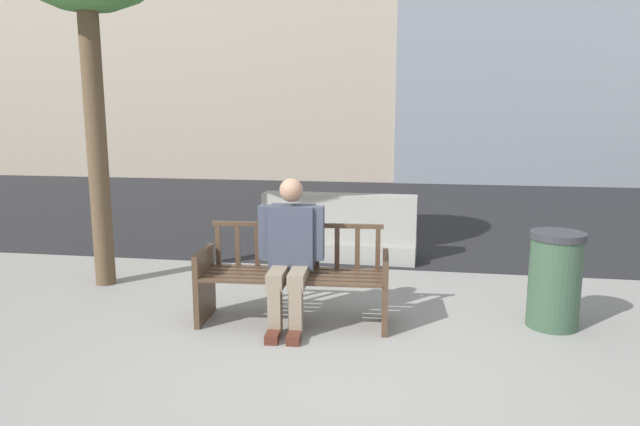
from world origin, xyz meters
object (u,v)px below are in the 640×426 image
at_px(seated_person, 290,250).
at_px(jersey_barrier_centre, 339,232).
at_px(street_bench, 294,280).
at_px(trash_bin, 555,279).

xyz_separation_m(seated_person, jersey_barrier_centre, (0.12, 2.44, -0.35)).
bearing_deg(seated_person, street_bench, 76.33).
bearing_deg(jersey_barrier_centre, trash_bin, -43.95).
height_order(street_bench, seated_person, seated_person).
bearing_deg(trash_bin, jersey_barrier_centre, 136.05).
relative_size(street_bench, seated_person, 1.30).
bearing_deg(jersey_barrier_centre, street_bench, -92.46).
bearing_deg(jersey_barrier_centre, seated_person, -92.73).
height_order(jersey_barrier_centre, trash_bin, trash_bin).
distance_m(seated_person, trash_bin, 2.35).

